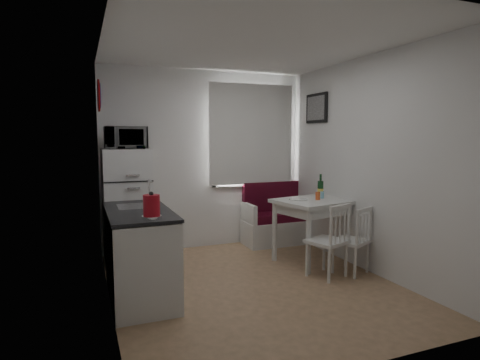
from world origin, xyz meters
The scene contains 22 objects.
floor centered at (0.00, 0.00, 0.00)m, with size 3.00×3.50×0.02m, color #8C6D4B.
ceiling centered at (0.00, 0.00, 2.60)m, with size 3.00×3.50×0.02m, color white.
wall_back centered at (0.00, 1.75, 1.30)m, with size 3.00×0.02×2.60m, color white.
wall_front centered at (0.00, -1.75, 1.30)m, with size 3.00×0.02×2.60m, color white.
wall_left centered at (-1.50, 0.00, 1.30)m, with size 0.02×3.50×2.60m, color white.
wall_right centered at (1.50, 0.00, 1.30)m, with size 0.02×3.50×2.60m, color white.
window centered at (0.70, 1.72, 1.62)m, with size 1.22×0.06×1.47m, color silver.
curtain centered at (0.70, 1.65, 1.68)m, with size 1.35×0.02×1.50m, color white.
kitchen_counter centered at (-1.20, 0.16, 0.46)m, with size 0.62×1.32×1.16m.
wall_sign centered at (-1.47, 1.45, 2.15)m, with size 0.40×0.40×0.03m, color #1B41A6.
picture_frame centered at (1.48, 1.10, 2.05)m, with size 0.04×0.52×0.42m, color black.
bench centered at (1.19, 1.51, 0.31)m, with size 1.31×0.51×0.94m.
dining_table centered at (1.16, 0.51, 0.73)m, with size 1.24×0.99×0.82m.
chair_left centered at (0.91, -0.15, 0.54)m, with size 0.52×0.51×0.47m.
chair_right centered at (1.25, -0.15, 0.50)m, with size 0.50×0.50×0.43m.
fridge centered at (-1.18, 1.40, 0.74)m, with size 0.59×0.59×1.48m, color white.
microwave centered at (-1.18, 1.35, 1.62)m, with size 0.51×0.35×0.28m, color white.
kettle centered at (-1.15, -0.36, 1.02)m, with size 0.18×0.18×0.24m, color #B40E1C.
wine_bottle centered at (1.25, 0.61, 0.98)m, with size 0.08×0.08×0.32m, color #133E1D, non-canonical shape.
drinking_glass_orange centered at (1.11, 0.46, 0.88)m, with size 0.06×0.06×0.10m, color #D35423.
drinking_glass_blue centered at (1.24, 0.56, 0.87)m, with size 0.05×0.05×0.09m, color #80C4DA.
plate centered at (0.86, 0.53, 0.83)m, with size 0.24×0.24×0.02m, color white.
Camera 1 is at (-1.73, -3.93, 1.62)m, focal length 30.00 mm.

